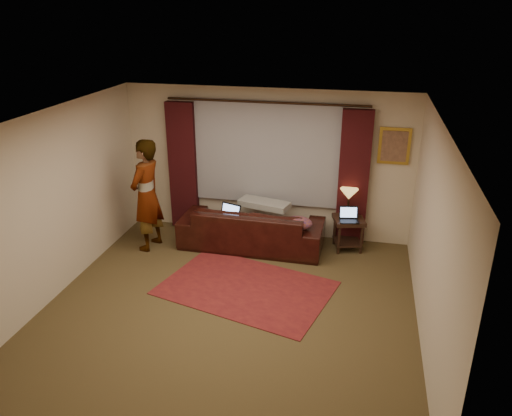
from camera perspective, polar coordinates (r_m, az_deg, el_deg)
The scene contains 20 objects.
floor at distance 7.03m, azimuth -2.98°, elevation -11.22°, with size 5.00×5.00×0.01m, color brown.
ceiling at distance 5.99m, azimuth -3.48°, elevation 9.99°, with size 5.00×5.00×0.02m, color silver.
wall_back at distance 8.68m, azimuth 1.23°, elevation 5.09°, with size 5.00×0.02×2.60m, color beige.
wall_front at distance 4.37m, azimuth -12.32°, elevation -14.50°, with size 5.00×0.02×2.60m, color beige.
wall_left at distance 7.44m, azimuth -22.11°, elevation 0.35°, with size 0.02×5.00×2.60m, color beige.
wall_right at distance 6.25m, azimuth 19.48°, elevation -3.39°, with size 0.02×5.00×2.60m, color beige.
sheer_curtain at distance 8.56m, azimuth 1.16°, elevation 6.25°, with size 2.50×0.05×1.80m, color #98979E.
drape_left at distance 9.02m, azimuth -8.34°, elevation 4.73°, with size 0.50×0.14×2.30m, color #350C0F.
drape_right at distance 8.46m, azimuth 11.10°, elevation 3.35°, with size 0.50×0.14×2.30m, color #350C0F.
curtain_rod at distance 8.31m, azimuth 1.14°, elevation 11.99°, with size 0.04×0.04×3.40m, color black.
picture_frame at distance 8.38m, azimuth 15.53°, elevation 6.85°, with size 0.50×0.04×0.60m, color #B58C2E.
sofa at distance 8.42m, azimuth -0.49°, elevation -1.37°, with size 2.41×1.04×0.97m, color black.
throw_blanket at distance 8.38m, azimuth 0.95°, elevation 2.13°, with size 0.86×0.34×0.10m, color gray.
clothing_pile at distance 8.07m, azimuth 4.81°, elevation -1.78°, with size 0.47×0.36×0.20m, color brown.
laptop_sofa at distance 8.32m, azimuth -3.41°, elevation -0.71°, with size 0.37×0.40×0.27m, color black, non-canonical shape.
area_rug at distance 7.42m, azimuth -1.16°, elevation -9.11°, with size 2.39×1.59×0.01m, color maroon.
end_table at distance 8.55m, azimuth 10.45°, elevation -2.88°, with size 0.49×0.49×0.56m, color black.
tiffany_lamp at distance 8.43m, azimuth 10.51°, elevation 0.62°, with size 0.30×0.30×0.48m, color olive, non-canonical shape.
laptop_table at distance 8.27m, azimuth 10.64°, elevation -0.81°, with size 0.31×0.33×0.22m, color black, non-canonical shape.
person at distance 8.41m, azimuth -12.39°, elevation 1.43°, with size 0.55×0.55×1.89m, color gray.
Camera 1 is at (1.62, -5.62, 3.89)m, focal length 35.00 mm.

